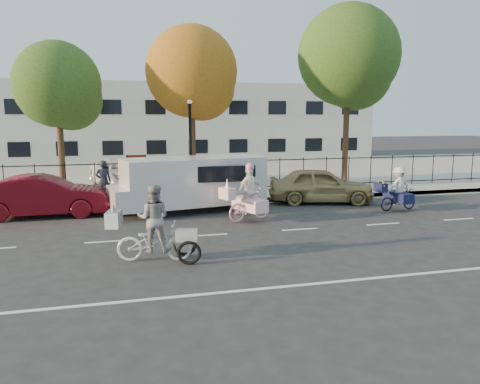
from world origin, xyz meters
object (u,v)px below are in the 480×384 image
object	(u,v)px
red_sedan	(44,196)
unicorn_bike	(249,200)
bull_bike	(398,193)
white_van	(191,182)
lot_car_d	(239,168)
pedestrian	(104,181)
zebra_trike	(154,232)
gold_sedan	(321,185)
lamppost	(190,127)
lot_car_b	(124,173)

from	to	relation	value
red_sedan	unicorn_bike	bearing A→B (deg)	-109.73
unicorn_bike	bull_bike	distance (m)	6.07
white_van	lot_car_d	world-z (taller)	white_van
pedestrian	white_van	bearing A→B (deg)	146.19
zebra_trike	gold_sedan	bearing A→B (deg)	-37.41
red_sedan	zebra_trike	bearing A→B (deg)	-151.01
lamppost	unicorn_bike	bearing A→B (deg)	-76.43
white_van	lot_car_b	distance (m)	6.32
white_van	red_sedan	world-z (taller)	white_van
unicorn_bike	gold_sedan	bearing A→B (deg)	-77.99
pedestrian	unicorn_bike	bearing A→B (deg)	136.87
gold_sedan	unicorn_bike	bearing A→B (deg)	138.56
red_sedan	lot_car_d	xyz separation A→B (m)	(8.76, 5.87, 0.13)
zebra_trike	lot_car_b	world-z (taller)	zebra_trike
unicorn_bike	lot_car_b	world-z (taller)	unicorn_bike
bull_bike	lamppost	bearing A→B (deg)	50.41
gold_sedan	lot_car_d	world-z (taller)	lot_car_d
white_van	lot_car_d	bearing A→B (deg)	50.24
lot_car_b	lot_car_d	xyz separation A→B (m)	(5.91, 0.40, 0.02)
pedestrian	gold_sedan	bearing A→B (deg)	166.58
bull_bike	white_van	xyz separation A→B (m)	(-7.74, 1.81, 0.46)
unicorn_bike	white_van	bearing A→B (deg)	15.89
pedestrian	lot_car_b	distance (m)	4.02
pedestrian	bull_bike	bearing A→B (deg)	157.72
zebra_trike	pedestrian	size ratio (longest dim) A/B	1.33
pedestrian	lot_car_b	xyz separation A→B (m)	(0.82, 3.93, -0.14)
gold_sedan	lot_car_b	world-z (taller)	lot_car_b
unicorn_bike	lot_car_d	world-z (taller)	unicorn_bike
lamppost	zebra_trike	xyz separation A→B (m)	(-2.25, -8.96, -2.36)
zebra_trike	red_sedan	bearing A→B (deg)	40.55
red_sedan	lot_car_d	bearing A→B (deg)	-56.00
lamppost	white_van	xyz separation A→B (m)	(-0.43, -3.00, -1.98)
unicorn_bike	bull_bike	xyz separation A→B (m)	(6.06, 0.37, -0.08)
lamppost	lot_car_d	distance (m)	4.95
gold_sedan	lot_car_b	bearing A→B (deg)	70.39
unicorn_bike	white_van	size ratio (longest dim) A/B	0.34
lot_car_b	unicorn_bike	bearing A→B (deg)	-77.71
zebra_trike	lot_car_d	distance (m)	13.27
zebra_trike	lot_car_d	xyz separation A→B (m)	(5.28, 12.18, 0.14)
zebra_trike	white_van	distance (m)	6.24
pedestrian	zebra_trike	bearing A→B (deg)	96.72
lot_car_d	red_sedan	bearing A→B (deg)	-138.08
white_van	pedestrian	distance (m)	3.77
zebra_trike	white_van	world-z (taller)	white_van
unicorn_bike	white_van	world-z (taller)	white_van
red_sedan	lot_car_b	xyz separation A→B (m)	(2.84, 5.48, 0.11)
unicorn_bike	bull_bike	size ratio (longest dim) A/B	1.11
zebra_trike	pedestrian	bearing A→B (deg)	22.12
lamppost	white_van	bearing A→B (deg)	-98.22
lamppost	gold_sedan	bearing A→B (deg)	-27.21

